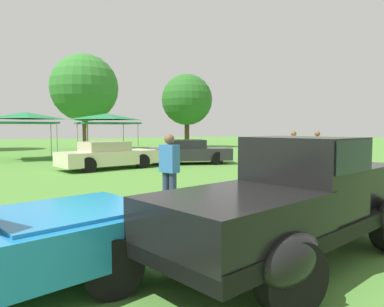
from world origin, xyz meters
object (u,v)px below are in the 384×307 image
(feature_pickup_truck, at_px, (299,199))
(spectator_by_row, at_px, (169,170))
(show_car_charcoal, at_px, (189,152))
(spectator_between_cars, at_px, (293,150))
(spectator_far_side, at_px, (317,150))
(show_car_cream, at_px, (108,155))
(canopy_tent_right_field, at_px, (107,118))
(canopy_tent_center_field, at_px, (26,117))

(feature_pickup_truck, bearing_deg, spectator_by_row, 95.40)
(show_car_charcoal, height_order, spectator_between_cars, spectator_between_cars)
(feature_pickup_truck, relative_size, spectator_far_side, 2.80)
(show_car_cream, xyz_separation_m, spectator_by_row, (-0.90, -8.82, 0.31))
(spectator_between_cars, xyz_separation_m, canopy_tent_right_field, (-4.96, 11.20, 1.51))
(spectator_between_cars, relative_size, canopy_tent_right_field, 0.50)
(canopy_tent_center_field, bearing_deg, show_car_cream, -67.18)
(spectator_between_cars, relative_size, spectator_by_row, 1.00)
(spectator_by_row, bearing_deg, feature_pickup_truck, -84.60)
(show_car_cream, height_order, canopy_tent_right_field, canopy_tent_right_field)
(spectator_between_cars, bearing_deg, spectator_far_side, -34.11)
(spectator_by_row, bearing_deg, canopy_tent_center_field, 97.26)
(feature_pickup_truck, relative_size, canopy_tent_center_field, 1.46)
(show_car_cream, relative_size, spectator_between_cars, 2.71)
(show_car_charcoal, distance_m, spectator_by_row, 10.54)
(show_car_cream, distance_m, canopy_tent_center_field, 7.70)
(spectator_between_cars, distance_m, spectator_far_side, 0.95)
(feature_pickup_truck, distance_m, spectator_between_cars, 10.63)
(show_car_cream, bearing_deg, spectator_far_side, -34.34)
(spectator_by_row, xyz_separation_m, canopy_tent_center_field, (-2.00, 15.71, 1.51))
(spectator_far_side, bearing_deg, spectator_between_cars, 145.89)
(spectator_between_cars, bearing_deg, show_car_charcoal, 115.79)
(canopy_tent_center_field, bearing_deg, show_car_charcoal, -42.34)
(canopy_tent_center_field, bearing_deg, canopy_tent_right_field, -2.70)
(feature_pickup_truck, height_order, spectator_by_row, feature_pickup_truck)
(feature_pickup_truck, distance_m, canopy_tent_center_field, 19.46)
(show_car_cream, height_order, spectator_between_cars, spectator_between_cars)
(show_car_charcoal, distance_m, canopy_tent_center_field, 9.83)
(show_car_charcoal, bearing_deg, show_car_cream, -174.81)
(spectator_by_row, bearing_deg, show_car_charcoal, 60.82)
(show_car_cream, bearing_deg, canopy_tent_right_field, 76.10)
(show_car_charcoal, distance_m, canopy_tent_right_field, 7.04)
(spectator_between_cars, relative_size, spectator_far_side, 1.00)
(show_car_charcoal, height_order, canopy_tent_right_field, canopy_tent_right_field)
(canopy_tent_right_field, bearing_deg, show_car_charcoal, -67.64)
(feature_pickup_truck, bearing_deg, show_car_cream, 87.39)
(show_car_cream, relative_size, spectator_far_side, 2.71)
(show_car_cream, relative_size, show_car_charcoal, 1.04)
(show_car_cream, height_order, spectator_far_side, spectator_far_side)
(feature_pickup_truck, relative_size, show_car_cream, 1.03)
(spectator_between_cars, bearing_deg, canopy_tent_center_field, 129.81)
(feature_pickup_truck, height_order, spectator_far_side, feature_pickup_truck)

